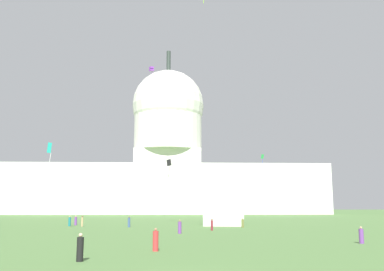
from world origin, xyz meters
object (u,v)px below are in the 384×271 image
(person_teal_near_tree_east, at_px, (70,221))
(person_tan_mid_center, at_px, (82,221))
(kite_black_low, at_px, (169,164))
(person_red_front_left, at_px, (156,241))
(capitol_building, at_px, (168,157))
(event_tent, at_px, (224,210))
(person_purple_front_right, at_px, (76,221))
(kite_green_low, at_px, (262,158))
(person_denim_edge_east, at_px, (129,222))
(kite_turquoise_low, at_px, (49,150))
(person_purple_back_left, at_px, (361,236))
(kite_violet_high, at_px, (151,69))
(person_black_edge_west, at_px, (80,249))
(person_maroon_back_center, at_px, (212,225))
(person_purple_lawn_far_left, at_px, (180,227))
(person_olive_near_tree_west, at_px, (243,223))

(person_teal_near_tree_east, xyz_separation_m, person_tan_mid_center, (2.42, -1.53, 0.07))
(kite_black_low, bearing_deg, person_red_front_left, -19.61)
(capitol_building, distance_m, event_tent, 109.89)
(person_purple_front_right, distance_m, kite_green_low, 59.19)
(person_denim_edge_east, bearing_deg, kite_black_low, 16.35)
(person_purple_front_right, bearing_deg, kite_turquoise_low, 54.41)
(event_tent, bearing_deg, person_purple_front_right, 179.89)
(person_tan_mid_center, bearing_deg, person_denim_edge_east, 73.22)
(person_purple_back_left, bearing_deg, person_denim_edge_east, 92.96)
(person_denim_edge_east, distance_m, kite_violet_high, 53.20)
(person_black_edge_west, relative_size, person_denim_edge_east, 0.99)
(event_tent, xyz_separation_m, kite_black_low, (-9.54, 13.24, 9.23))
(person_maroon_back_center, height_order, person_purple_back_left, person_maroon_back_center)
(person_purple_front_right, relative_size, person_purple_lawn_far_left, 1.00)
(event_tent, relative_size, person_denim_edge_east, 4.51)
(capitol_building, relative_size, kite_violet_high, 49.92)
(person_tan_mid_center, height_order, person_denim_edge_east, person_tan_mid_center)
(capitol_building, bearing_deg, kite_turquoise_low, -97.14)
(person_denim_edge_east, bearing_deg, event_tent, -39.08)
(person_tan_mid_center, bearing_deg, kite_violet_high, 168.50)
(person_teal_near_tree_east, bearing_deg, kite_green_low, -94.89)
(event_tent, distance_m, kite_turquoise_low, 30.56)
(person_purple_front_right, bearing_deg, person_red_front_left, 75.07)
(person_tan_mid_center, bearing_deg, person_purple_back_left, 46.48)
(capitol_building, relative_size, person_maroon_back_center, 82.71)
(person_red_front_left, bearing_deg, kite_green_low, -81.05)
(person_teal_near_tree_east, relative_size, person_denim_edge_east, 0.99)
(person_black_edge_west, bearing_deg, person_tan_mid_center, -31.23)
(person_olive_near_tree_west, height_order, kite_violet_high, kite_violet_high)
(person_purple_lawn_far_left, bearing_deg, person_black_edge_west, 117.22)
(person_red_front_left, bearing_deg, person_black_edge_west, 79.57)
(person_maroon_back_center, xyz_separation_m, kite_violet_high, (-11.20, 47.22, 37.72))
(kite_turquoise_low, bearing_deg, person_olive_near_tree_west, 31.73)
(capitol_building, distance_m, person_black_edge_west, 156.00)
(event_tent, bearing_deg, person_olive_near_tree_west, -61.81)
(person_purple_lawn_far_left, relative_size, kite_green_low, 0.43)
(person_olive_near_tree_west, height_order, person_purple_lawn_far_left, person_purple_lawn_far_left)
(person_purple_lawn_far_left, distance_m, kite_black_low, 35.56)
(kite_green_low, height_order, kite_violet_high, kite_violet_high)
(person_teal_near_tree_east, distance_m, kite_green_low, 61.72)
(person_maroon_back_center, distance_m, person_tan_mid_center, 23.92)
(kite_turquoise_low, height_order, kite_green_low, kite_green_low)
(person_black_edge_west, distance_m, person_purple_front_right, 51.93)
(event_tent, bearing_deg, person_denim_edge_east, -156.64)
(person_denim_edge_east, bearing_deg, person_tan_mid_center, 105.47)
(person_red_front_left, height_order, person_purple_lawn_far_left, person_red_front_left)
(person_purple_lawn_far_left, bearing_deg, person_red_front_left, 125.06)
(person_black_edge_west, height_order, person_teal_near_tree_east, same)
(person_purple_back_left, xyz_separation_m, person_purple_lawn_far_left, (-16.10, 14.81, 0.08))
(person_maroon_back_center, relative_size, person_denim_edge_east, 0.95)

